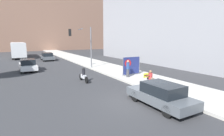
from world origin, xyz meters
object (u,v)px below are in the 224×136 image
Objects in this scene: parked_car_curbside at (161,95)px; car_on_road_midblock at (47,57)px; motorcycle_on_road at (84,76)px; jogger_on_sidewalk at (128,69)px; car_on_road_nearest at (28,65)px; protest_banner at (131,66)px; traffic_light_pole at (83,40)px; city_bus_on_road at (18,49)px; seated_protester at (151,77)px.

car_on_road_midblock is (-1.94, 26.16, 0.01)m from parked_car_curbside.
jogger_on_sidewalk is at bearing -14.21° from motorcycle_on_road.
protest_banner is at bearing -44.87° from car_on_road_nearest.
jogger_on_sidewalk is 12.65m from car_on_road_nearest.
traffic_light_pole is 7.35m from car_on_road_nearest.
traffic_light_pole reaches higher than car_on_road_nearest.
car_on_road_nearest reaches higher than car_on_road_midblock.
car_on_road_nearest is 17.73m from city_bus_on_road.
parked_car_curbside is at bearing 106.49° from jogger_on_sidewalk.
jogger_on_sidewalk is 19.87m from car_on_road_midblock.
motorcycle_on_road is (-4.10, 4.40, -0.26)m from seated_protester.
seated_protester is 0.26× the size of car_on_road_nearest.
jogger_on_sidewalk reaches higher than seated_protester.
city_bus_on_road is (-6.84, 20.03, -1.88)m from traffic_light_pole.
jogger_on_sidewalk is at bearing -75.94° from traffic_light_pole.
car_on_road_nearest is (-8.08, 13.02, -0.09)m from seated_protester.
seated_protester is 0.28× the size of car_on_road_midblock.
seated_protester is at bearing -58.16° from car_on_road_nearest.
city_bus_on_road is 5.09× the size of motorcycle_on_road.
traffic_light_pole reaches higher than motorcycle_on_road.
car_on_road_midblock is (-4.24, 22.74, -0.10)m from seated_protester.
jogger_on_sidewalk is at bearing 85.57° from seated_protester.
motorcycle_on_road is at bearing -89.57° from car_on_road_midblock.
seated_protester is 11.20m from traffic_light_pole.
protest_banner is 1.02× the size of motorcycle_on_road.
parked_car_curbside is 0.94× the size of car_on_road_nearest.
jogger_on_sidewalk is 0.16× the size of city_bus_on_road.
traffic_light_pole is 14.41m from parked_car_curbside.
protest_banner is at bearing -67.75° from traffic_light_pole.
jogger_on_sidewalk is at bearing -77.50° from car_on_road_midblock.
city_bus_on_road is at bearing -36.65° from jogger_on_sidewalk.
parked_car_curbside is at bearing -85.77° from car_on_road_midblock.
protest_banner is 5.10m from motorcycle_on_road.
city_bus_on_road is at bearing 118.79° from car_on_road_midblock.
motorcycle_on_road is at bearing 102.96° from parked_car_curbside.
protest_banner reaches higher than seated_protester.
traffic_light_pole is 21.24m from city_bus_on_road.
motorcycle_on_road is (-2.33, -6.28, -3.12)m from traffic_light_pole.
car_on_road_nearest is 10.46m from car_on_road_midblock.
city_bus_on_road reaches higher than car_on_road_nearest.
city_bus_on_road is (-8.61, 30.70, 0.98)m from seated_protester.
traffic_light_pole reaches higher than parked_car_curbside.
traffic_light_pole reaches higher than seated_protester.
jogger_on_sidewalk reaches higher than car_on_road_midblock.
car_on_road_midblock is at bearing 105.49° from protest_banner.
seated_protester is at bearing 124.66° from jogger_on_sidewalk.
car_on_road_midblock is at bearing -61.21° from city_bus_on_road.
jogger_on_sidewalk is (0.06, 3.35, 0.20)m from seated_protester.
traffic_light_pole is at bearing 69.65° from motorcycle_on_road.
traffic_light_pole is (-1.77, 10.68, 2.86)m from seated_protester.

